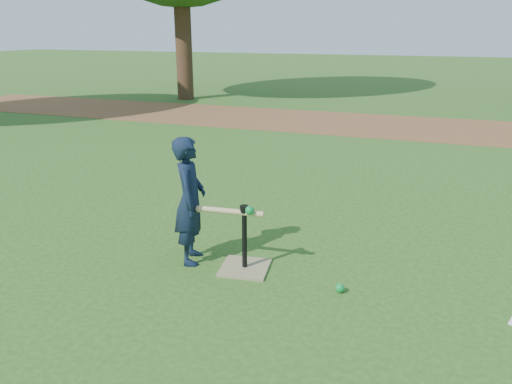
% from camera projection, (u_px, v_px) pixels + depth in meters
% --- Properties ---
extents(ground, '(80.00, 80.00, 0.00)m').
position_uv_depth(ground, '(253.00, 259.00, 4.77)').
color(ground, '#285116').
rests_on(ground, ground).
extents(dirt_strip, '(24.00, 3.00, 0.01)m').
position_uv_depth(dirt_strip, '(367.00, 124.00, 11.45)').
color(dirt_strip, brown).
rests_on(dirt_strip, ground).
extents(child, '(0.41, 0.51, 1.19)m').
position_uv_depth(child, '(190.00, 201.00, 4.57)').
color(child, black).
rests_on(child, ground).
extents(wiffle_ball_ground, '(0.08, 0.08, 0.08)m').
position_uv_depth(wiffle_ball_ground, '(340.00, 288.00, 4.16)').
color(wiffle_ball_ground, '#0C8A35').
rests_on(wiffle_ball_ground, ground).
extents(batting_tee, '(0.49, 0.49, 0.61)m').
position_uv_depth(batting_tee, '(245.00, 258.00, 4.54)').
color(batting_tee, '#8E825A').
rests_on(batting_tee, ground).
extents(swing_action, '(0.63, 0.13, 0.11)m').
position_uv_depth(swing_action, '(231.00, 211.00, 4.42)').
color(swing_action, tan).
rests_on(swing_action, ground).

